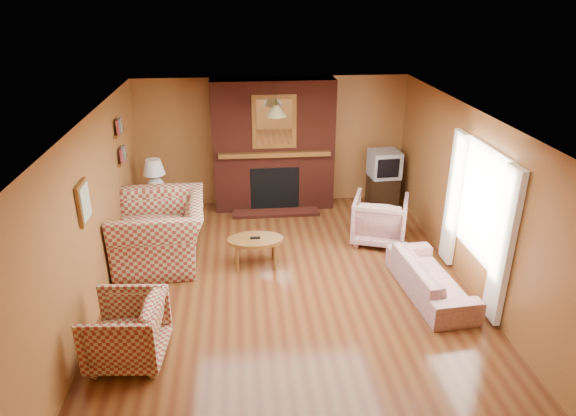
{
  "coord_description": "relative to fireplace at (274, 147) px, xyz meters",
  "views": [
    {
      "loc": [
        -0.62,
        -6.05,
        3.89
      ],
      "look_at": [
        0.03,
        0.6,
        0.98
      ],
      "focal_mm": 32.0,
      "sensor_mm": 36.0,
      "label": 1
    }
  ],
  "objects": [
    {
      "name": "floor",
      "position": [
        0.0,
        -2.98,
        -1.18
      ],
      "size": [
        6.5,
        6.5,
        0.0
      ],
      "primitive_type": "plane",
      "color": "#4F2410",
      "rests_on": "ground"
    },
    {
      "name": "ceiling",
      "position": [
        0.0,
        -2.98,
        1.22
      ],
      "size": [
        6.5,
        6.5,
        0.0
      ],
      "primitive_type": "plane",
      "rotation": [
        3.14,
        0.0,
        0.0
      ],
      "color": "silver",
      "rests_on": "wall_back"
    },
    {
      "name": "wall_back",
      "position": [
        0.0,
        0.27,
        0.02
      ],
      "size": [
        6.5,
        0.0,
        6.5
      ],
      "primitive_type": "plane",
      "rotation": [
        1.57,
        0.0,
        0.0
      ],
      "color": "#9B6530",
      "rests_on": "floor"
    },
    {
      "name": "wall_front",
      "position": [
        0.0,
        -6.23,
        0.02
      ],
      "size": [
        6.5,
        0.0,
        6.5
      ],
      "primitive_type": "plane",
      "rotation": [
        -1.57,
        0.0,
        0.0
      ],
      "color": "#9B6530",
      "rests_on": "floor"
    },
    {
      "name": "wall_left",
      "position": [
        -2.5,
        -2.98,
        0.02
      ],
      "size": [
        0.0,
        6.5,
        6.5
      ],
      "primitive_type": "plane",
      "rotation": [
        1.57,
        0.0,
        1.57
      ],
      "color": "#9B6530",
      "rests_on": "floor"
    },
    {
      "name": "wall_right",
      "position": [
        2.5,
        -2.98,
        0.02
      ],
      "size": [
        0.0,
        6.5,
        6.5
      ],
      "primitive_type": "plane",
      "rotation": [
        1.57,
        0.0,
        -1.57
      ],
      "color": "#9B6530",
      "rests_on": "floor"
    },
    {
      "name": "fireplace",
      "position": [
        0.0,
        0.0,
        0.0
      ],
      "size": [
        2.2,
        0.82,
        2.4
      ],
      "color": "#4A1910",
      "rests_on": "floor"
    },
    {
      "name": "window_right",
      "position": [
        2.45,
        -3.18,
        -0.06
      ],
      "size": [
        0.1,
        1.85,
        2.0
      ],
      "color": "beige",
      "rests_on": "wall_right"
    },
    {
      "name": "bookshelf",
      "position": [
        -2.44,
        -1.08,
        0.48
      ],
      "size": [
        0.09,
        0.55,
        0.71
      ],
      "color": "brown",
      "rests_on": "wall_left"
    },
    {
      "name": "botanical_print",
      "position": [
        -2.47,
        -3.28,
        0.37
      ],
      "size": [
        0.05,
        0.4,
        0.5
      ],
      "color": "brown",
      "rests_on": "wall_left"
    },
    {
      "name": "pendant_light",
      "position": [
        0.0,
        -0.68,
        0.82
      ],
      "size": [
        0.36,
        0.36,
        0.48
      ],
      "color": "black",
      "rests_on": "ceiling"
    },
    {
      "name": "plaid_loveseat",
      "position": [
        -1.85,
        -1.95,
        -0.69
      ],
      "size": [
        1.42,
        1.6,
        0.99
      ],
      "primitive_type": "imported",
      "rotation": [
        0.0,
        0.0,
        -1.51
      ],
      "color": "maroon",
      "rests_on": "floor"
    },
    {
      "name": "plaid_armchair",
      "position": [
        -1.95,
        -4.22,
        -0.8
      ],
      "size": [
        0.9,
        0.88,
        0.76
      ],
      "primitive_type": "imported",
      "rotation": [
        0.0,
        0.0,
        -1.65
      ],
      "color": "maroon",
      "rests_on": "floor"
    },
    {
      "name": "floral_sofa",
      "position": [
        1.9,
        -3.25,
        -0.93
      ],
      "size": [
        0.8,
        1.74,
        0.49
      ],
      "primitive_type": "imported",
      "rotation": [
        0.0,
        0.0,
        1.65
      ],
      "color": "#BFB094",
      "rests_on": "floor"
    },
    {
      "name": "floral_armchair",
      "position": [
        1.61,
        -1.63,
        -0.79
      ],
      "size": [
        1.08,
        1.09,
        0.78
      ],
      "primitive_type": "imported",
      "rotation": [
        0.0,
        0.0,
        2.8
      ],
      "color": "#BFB094",
      "rests_on": "floor"
    },
    {
      "name": "coffee_table",
      "position": [
        -0.44,
        -2.24,
        -0.79
      ],
      "size": [
        0.83,
        0.52,
        0.47
      ],
      "color": "brown",
      "rests_on": "floor"
    },
    {
      "name": "side_table",
      "position": [
        -2.1,
        -0.53,
        -0.91
      ],
      "size": [
        0.45,
        0.45,
        0.55
      ],
      "primitive_type": "cube",
      "rotation": [
        0.0,
        0.0,
        0.09
      ],
      "color": "brown",
      "rests_on": "floor"
    },
    {
      "name": "table_lamp",
      "position": [
        -2.1,
        -0.53,
        -0.28
      ],
      "size": [
        0.38,
        0.38,
        0.62
      ],
      "color": "silver",
      "rests_on": "side_table"
    },
    {
      "name": "tv_stand",
      "position": [
        2.05,
        -0.18,
        -0.88
      ],
      "size": [
        0.58,
        0.53,
        0.6
      ],
      "primitive_type": "cube",
      "rotation": [
        0.0,
        0.0,
        -0.06
      ],
      "color": "black",
      "rests_on": "floor"
    },
    {
      "name": "crt_tv",
      "position": [
        2.05,
        -0.19,
        -0.34
      ],
      "size": [
        0.57,
        0.56,
        0.49
      ],
      "color": "#A3A6AB",
      "rests_on": "tv_stand"
    }
  ]
}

